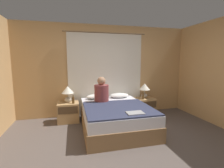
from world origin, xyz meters
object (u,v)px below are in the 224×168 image
object	(u,v)px
bed	(115,117)
pillow_right	(119,95)
beer_bottle_on_right_stand	(143,96)
lamp_left	(68,92)
pillow_left	(96,97)
nightstand_left	(68,112)
laptop_on_bed	(135,113)
nightstand_right	(145,107)
person_left_in_bed	(102,92)
beer_bottle_on_left_stand	(73,100)
lamp_right	(145,88)

from	to	relation	value
bed	pillow_right	distance (m)	0.88
bed	beer_bottle_on_right_stand	xyz separation A→B (m)	(0.93, 0.55, 0.32)
lamp_left	pillow_right	bearing A→B (deg)	2.08
beer_bottle_on_right_stand	pillow_left	bearing A→B (deg)	170.75
nightstand_left	laptop_on_bed	xyz separation A→B (m)	(1.24, -1.36, 0.32)
nightstand_left	pillow_left	bearing A→B (deg)	8.49
nightstand_right	person_left_in_bed	bearing A→B (deg)	-168.53
beer_bottle_on_left_stand	bed	bearing A→B (deg)	-30.85
lamp_left	bed	bearing A→B (deg)	-33.90
nightstand_right	laptop_on_bed	distance (m)	1.64
pillow_right	person_left_in_bed	bearing A→B (deg)	-146.56
bed	nightstand_right	bearing A→B (deg)	31.63
bed	beer_bottle_on_right_stand	distance (m)	1.12
lamp_right	person_left_in_bed	xyz separation A→B (m)	(-1.28, -0.32, 0.02)
nightstand_left	person_left_in_bed	distance (m)	1.00
pillow_left	beer_bottle_on_right_stand	bearing A→B (deg)	-9.25
bed	beer_bottle_on_right_stand	world-z (taller)	beer_bottle_on_right_stand
laptop_on_bed	lamp_right	bearing A→B (deg)	59.26
nightstand_left	beer_bottle_on_left_stand	size ratio (longest dim) A/B	2.48
person_left_in_bed	bed	bearing A→B (deg)	-58.01
nightstand_left	pillow_left	size ratio (longest dim) A/B	0.99
lamp_left	beer_bottle_on_right_stand	world-z (taller)	lamp_left
bed	pillow_right	xyz separation A→B (m)	(0.32, 0.75, 0.33)
beer_bottle_on_left_stand	beer_bottle_on_right_stand	world-z (taller)	beer_bottle_on_right_stand
bed	lamp_left	bearing A→B (deg)	146.10
lamp_left	beer_bottle_on_left_stand	bearing A→B (deg)	-50.53
lamp_left	person_left_in_bed	bearing A→B (deg)	-21.62
pillow_left	beer_bottle_on_right_stand	world-z (taller)	beer_bottle_on_right_stand
lamp_left	pillow_right	xyz separation A→B (m)	(1.36, 0.05, -0.17)
lamp_right	pillow_right	xyz separation A→B (m)	(-0.72, 0.05, -0.17)
person_left_in_bed	beer_bottle_on_right_stand	distance (m)	1.19
pillow_right	person_left_in_bed	size ratio (longest dim) A/B	0.84
nightstand_right	pillow_right	bearing A→B (deg)	171.51
bed	lamp_right	bearing A→B (deg)	33.90
nightstand_right	pillow_right	size ratio (longest dim) A/B	0.99
lamp_left	beer_bottle_on_left_stand	world-z (taller)	lamp_left
nightstand_left	beer_bottle_on_left_stand	world-z (taller)	beer_bottle_on_left_stand
lamp_left	beer_bottle_on_right_stand	distance (m)	1.98
pillow_right	beer_bottle_on_left_stand	size ratio (longest dim) A/B	2.50
lamp_right	lamp_left	bearing A→B (deg)	180.00
lamp_right	pillow_left	distance (m)	1.37
person_left_in_bed	nightstand_right	bearing A→B (deg)	11.47
nightstand_left	beer_bottle_on_left_stand	bearing A→B (deg)	-36.90
nightstand_right	beer_bottle_on_left_stand	distance (m)	1.99
nightstand_left	lamp_left	world-z (taller)	lamp_left
lamp_right	laptop_on_bed	distance (m)	1.67
nightstand_left	beer_bottle_on_right_stand	world-z (taller)	beer_bottle_on_right_stand
beer_bottle_on_left_stand	person_left_in_bed	bearing A→B (deg)	-13.70
nightstand_right	beer_bottle_on_right_stand	bearing A→B (deg)	-140.66
nightstand_left	beer_bottle_on_right_stand	distance (m)	2.00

